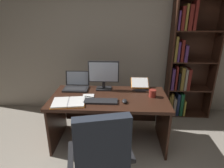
% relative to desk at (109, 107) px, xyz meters
% --- Properties ---
extents(wall_back, '(5.40, 0.12, 2.78)m').
position_rel_desk_xyz_m(wall_back, '(0.19, 1.01, 0.87)').
color(wall_back, '#A89E8E').
rests_on(wall_back, ground).
extents(desk, '(1.56, 0.79, 0.71)m').
position_rel_desk_xyz_m(desk, '(0.00, 0.00, 0.00)').
color(desk, '#381E14').
rests_on(desk, ground).
extents(bookshelf, '(0.77, 0.29, 2.01)m').
position_rel_desk_xyz_m(bookshelf, '(1.26, 0.79, 0.43)').
color(bookshelf, '#381E14').
rests_on(bookshelf, ground).
extents(office_chair, '(0.68, 0.60, 1.01)m').
position_rel_desk_xyz_m(office_chair, '(-0.02, -1.00, -0.09)').
color(office_chair, '#232326').
rests_on(office_chair, ground).
extents(monitor, '(0.44, 0.16, 0.42)m').
position_rel_desk_xyz_m(monitor, '(-0.09, 0.19, 0.40)').
color(monitor, '#232326').
rests_on(monitor, desk).
extents(laptop, '(0.36, 0.29, 0.24)m').
position_rel_desk_xyz_m(laptop, '(-0.50, 0.20, 0.24)').
color(laptop, '#232326').
rests_on(laptop, desk).
extents(keyboard, '(0.42, 0.15, 0.02)m').
position_rel_desk_xyz_m(keyboard, '(-0.09, -0.24, 0.20)').
color(keyboard, '#232326').
rests_on(keyboard, desk).
extents(computer_mouse, '(0.06, 0.10, 0.04)m').
position_rel_desk_xyz_m(computer_mouse, '(0.21, -0.24, 0.21)').
color(computer_mouse, '#232326').
rests_on(computer_mouse, desk).
extents(reading_stand_with_book, '(0.26, 0.25, 0.13)m').
position_rel_desk_xyz_m(reading_stand_with_book, '(0.44, 0.25, 0.26)').
color(reading_stand_with_book, '#232326').
rests_on(reading_stand_with_book, desk).
extents(open_binder, '(0.45, 0.36, 0.02)m').
position_rel_desk_xyz_m(open_binder, '(-0.49, -0.29, 0.20)').
color(open_binder, orange).
rests_on(open_binder, desk).
extents(notepad, '(0.17, 0.22, 0.01)m').
position_rel_desk_xyz_m(notepad, '(-0.27, -0.12, 0.20)').
color(notepad, white).
rests_on(notepad, desk).
extents(pen, '(0.14, 0.05, 0.01)m').
position_rel_desk_xyz_m(pen, '(-0.25, -0.12, 0.21)').
color(pen, black).
rests_on(pen, notepad).
extents(coffee_mug, '(0.10, 0.10, 0.10)m').
position_rel_desk_xyz_m(coffee_mug, '(0.58, -0.04, 0.24)').
color(coffee_mug, maroon).
rests_on(coffee_mug, desk).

